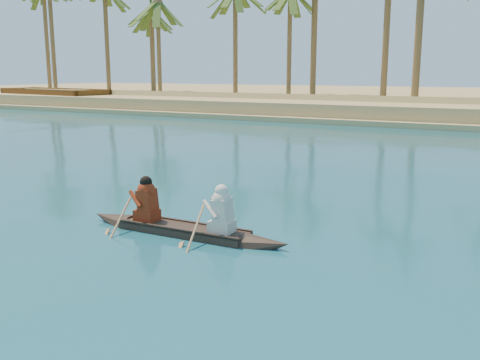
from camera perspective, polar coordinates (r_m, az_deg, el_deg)
The scene contains 5 objects.
ground at distance 14.24m, azimuth 9.43°, elevation -3.22°, with size 160.00×160.00×0.00m, color #0C3B50.
palm_grove at distance 48.45m, azimuth 24.20°, elevation 15.76°, with size 110.00×14.00×16.00m, color #395F21, non-canonical shape.
shrub_cluster at distance 44.83m, azimuth 23.10°, elevation 7.54°, with size 100.00×6.00×2.40m, color #223B15, non-canonical shape.
canoe at distance 12.04m, azimuth -6.10°, elevation -4.51°, with size 5.15×0.76×1.42m.
barge_left at distance 59.46m, azimuth -19.16°, elevation 8.15°, with size 13.44×6.06×2.16m.
Camera 1 is at (4.47, -13.04, 3.58)m, focal length 40.00 mm.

